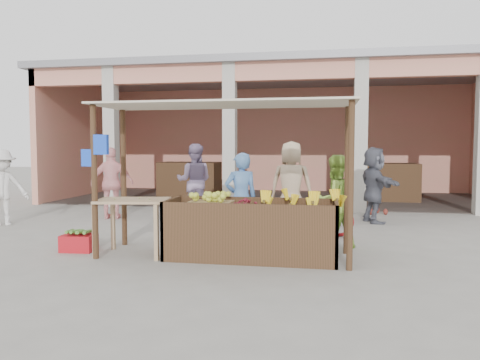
% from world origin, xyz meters
% --- Properties ---
extents(ground, '(60.00, 60.00, 0.00)m').
position_xyz_m(ground, '(0.00, 0.00, 0.00)').
color(ground, gray).
rests_on(ground, ground).
extents(market_building, '(14.40, 6.40, 4.20)m').
position_xyz_m(market_building, '(0.05, 8.93, 2.70)').
color(market_building, tan).
rests_on(market_building, ground).
extents(fruit_stall, '(2.60, 0.95, 0.80)m').
position_xyz_m(fruit_stall, '(0.50, 0.00, 0.40)').
color(fruit_stall, '#4D2F1E').
rests_on(fruit_stall, ground).
extents(stall_awning, '(4.09, 1.35, 2.39)m').
position_xyz_m(stall_awning, '(-0.01, 0.06, 1.98)').
color(stall_awning, '#4D2F1E').
rests_on(stall_awning, ground).
extents(banana_heap, '(1.22, 0.67, 0.22)m').
position_xyz_m(banana_heap, '(1.22, 0.02, 0.91)').
color(banana_heap, yellow).
rests_on(banana_heap, fruit_stall).
extents(melon_tray, '(0.67, 0.58, 0.19)m').
position_xyz_m(melon_tray, '(-0.17, 0.05, 0.89)').
color(melon_tray, olive).
rests_on(melon_tray, fruit_stall).
extents(berry_heap, '(0.45, 0.37, 0.14)m').
position_xyz_m(berry_heap, '(0.42, 0.00, 0.87)').
color(berry_heap, maroon).
rests_on(berry_heap, fruit_stall).
extents(side_table, '(1.21, 0.91, 0.89)m').
position_xyz_m(side_table, '(-1.38, -0.09, 0.75)').
color(side_table, tan).
rests_on(side_table, ground).
extents(papaya_pile, '(0.73, 0.42, 0.21)m').
position_xyz_m(papaya_pile, '(-1.38, -0.09, 1.00)').
color(papaya_pile, '#478A2D').
rests_on(papaya_pile, side_table).
extents(red_crate, '(0.55, 0.41, 0.27)m').
position_xyz_m(red_crate, '(-2.38, -0.01, 0.14)').
color(red_crate, '#B6131C').
rests_on(red_crate, ground).
extents(plantain_bundle, '(0.43, 0.30, 0.09)m').
position_xyz_m(plantain_bundle, '(-2.38, -0.01, 0.32)').
color(plantain_bundle, '#4F8A32').
rests_on(plantain_bundle, red_crate).
extents(produce_sacks, '(0.81, 0.76, 0.62)m').
position_xyz_m(produce_sacks, '(2.94, 5.26, 0.31)').
color(produce_sacks, maroon).
rests_on(produce_sacks, ground).
extents(vendor_blue, '(0.79, 0.70, 1.72)m').
position_xyz_m(vendor_blue, '(0.15, 1.04, 0.86)').
color(vendor_blue, '#517FBE').
rests_on(vendor_blue, ground).
extents(vendor_green, '(0.93, 0.80, 1.67)m').
position_xyz_m(vendor_green, '(1.77, 1.01, 0.83)').
color(vendor_green, '#8BB73D').
rests_on(vendor_green, ground).
extents(motorcycle, '(0.64, 1.82, 0.95)m').
position_xyz_m(motorcycle, '(1.29, 2.04, 0.47)').
color(motorcycle, maroon).
rests_on(motorcycle, ground).
extents(shopper_a, '(1.25, 1.21, 1.80)m').
position_xyz_m(shopper_a, '(-5.36, 2.05, 0.90)').
color(shopper_a, silver).
rests_on(shopper_a, ground).
extents(shopper_b, '(1.18, 0.83, 1.82)m').
position_xyz_m(shopper_b, '(-3.40, 3.37, 0.91)').
color(shopper_b, pink).
rests_on(shopper_b, ground).
extents(shopper_c, '(1.03, 0.71, 2.03)m').
position_xyz_m(shopper_c, '(0.90, 2.90, 1.02)').
color(shopper_c, tan).
rests_on(shopper_c, ground).
extents(shopper_d, '(1.17, 1.81, 1.81)m').
position_xyz_m(shopper_d, '(2.70, 3.91, 0.91)').
color(shopper_d, '#525460').
rests_on(shopper_d, ground).
extents(shopper_f, '(1.02, 0.67, 1.97)m').
position_xyz_m(shopper_f, '(-1.51, 3.88, 0.98)').
color(shopper_f, gray).
rests_on(shopper_f, ground).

